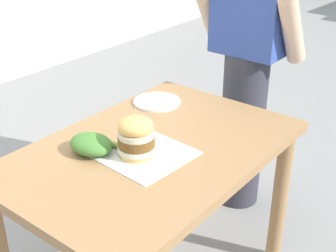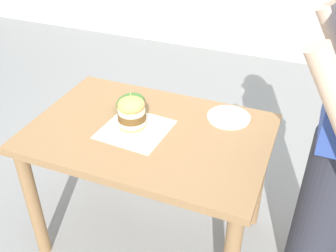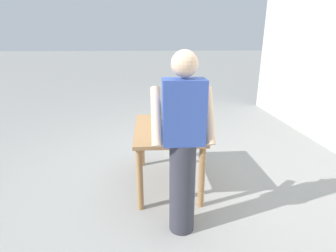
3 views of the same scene
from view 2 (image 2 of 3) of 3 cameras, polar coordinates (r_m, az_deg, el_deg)
name	(u,v)px [view 2 (image 2 of 3)]	position (r m, az deg, el deg)	size (l,w,h in m)	color
ground_plane	(152,234)	(2.43, -2.27, -15.39)	(80.00, 80.00, 0.00)	gray
patio_table	(150,150)	(1.99, -2.67, -3.55)	(0.78, 1.17, 0.75)	#9E7247
serving_paper	(135,129)	(1.93, -4.76, -0.48)	(0.31, 0.31, 0.00)	white
sandwich	(131,113)	(1.91, -5.33, 1.93)	(0.14, 0.14, 0.19)	#E5B25B
pickle_spear	(138,115)	(2.01, -4.33, 1.58)	(0.02, 0.02, 0.08)	#8EA83D
side_plate_with_forks	(229,117)	(2.03, 8.80, 1.28)	(0.22, 0.22, 0.02)	white
side_salad	(131,102)	(2.08, -5.46, 3.42)	(0.18, 0.14, 0.07)	#477F33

